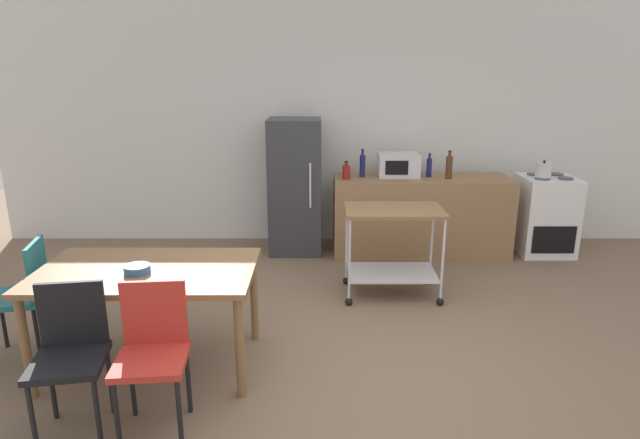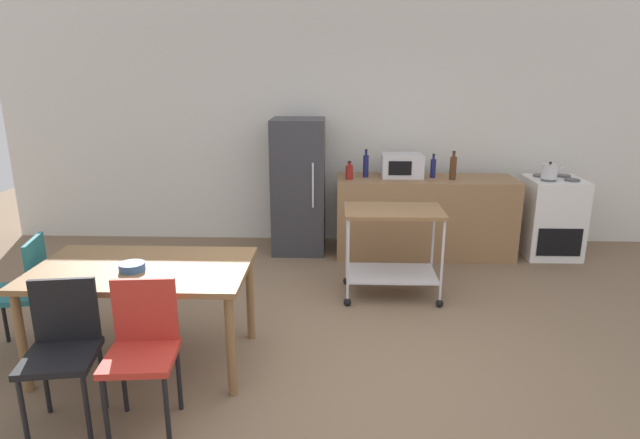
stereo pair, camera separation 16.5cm
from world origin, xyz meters
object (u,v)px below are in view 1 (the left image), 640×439
(chair_black, at_px, (69,349))
(kettle, at_px, (542,170))
(stove_oven, at_px, (543,215))
(bottle_olive_oil, at_px, (361,165))
(chair_teal, at_px, (22,292))
(bottle_soy_sauce, at_px, (345,172))
(dining_table, at_px, (146,279))
(refrigerator, at_px, (294,186))
(fruit_bowl, at_px, (136,269))
(chair_red, at_px, (151,348))
(kitchen_cart, at_px, (392,237))
(bottle_sparkling_water, at_px, (428,167))
(microwave, at_px, (397,165))
(bottle_wine, at_px, (448,167))

(chair_black, relative_size, kettle, 3.71)
(stove_oven, height_order, bottle_olive_oil, bottle_olive_oil)
(chair_teal, relative_size, bottle_soy_sauce, 4.43)
(dining_table, height_order, chair_black, chair_black)
(refrigerator, distance_m, fruit_bowl, 2.83)
(chair_red, xyz_separation_m, kitchen_cart, (1.66, 1.95, 0.05))
(chair_black, bearing_deg, dining_table, 61.30)
(fruit_bowl, bearing_deg, chair_red, -66.15)
(bottle_sparkling_water, bearing_deg, chair_black, -129.95)
(bottle_soy_sauce, height_order, microwave, microwave)
(bottle_olive_oil, bearing_deg, kitchen_cart, -81.05)
(kitchen_cart, height_order, fruit_bowl, kitchen_cart)
(dining_table, bearing_deg, kitchen_cart, 33.94)
(stove_oven, distance_m, kettle, 0.57)
(chair_black, relative_size, stove_oven, 0.97)
(bottle_wine, bearing_deg, bottle_olive_oil, 173.46)
(dining_table, relative_size, fruit_bowl, 8.54)
(chair_black, relative_size, bottle_sparkling_water, 3.30)
(bottle_wine, xyz_separation_m, kettle, (1.05, -0.02, -0.03))
(kitchen_cart, distance_m, bottle_sparkling_water, 1.44)
(dining_table, bearing_deg, kettle, 32.94)
(bottle_olive_oil, relative_size, fruit_bowl, 1.80)
(chair_teal, relative_size, fruit_bowl, 5.07)
(kitchen_cart, distance_m, fruit_bowl, 2.36)
(microwave, distance_m, bottle_wine, 0.56)
(chair_teal, xyz_separation_m, bottle_sparkling_water, (3.41, 2.38, 0.49))
(refrigerator, distance_m, kettle, 2.80)
(kettle, bearing_deg, chair_black, -141.90)
(chair_teal, height_order, kettle, kettle)
(microwave, bearing_deg, kettle, -5.36)
(chair_red, bearing_deg, fruit_bowl, 108.65)
(chair_red, relative_size, bottle_olive_oil, 2.82)
(chair_black, distance_m, bottle_olive_oil, 3.79)
(dining_table, xyz_separation_m, refrigerator, (0.92, 2.58, 0.10))
(refrigerator, xyz_separation_m, fruit_bowl, (-0.96, -2.66, 0.00))
(kitchen_cart, bearing_deg, chair_teal, -158.37)
(chair_red, height_order, bottle_wine, bottle_wine)
(chair_black, relative_size, microwave, 1.93)
(bottle_sparkling_water, relative_size, kettle, 1.12)
(bottle_wine, bearing_deg, microwave, 166.61)
(fruit_bowl, bearing_deg, chair_teal, 166.65)
(chair_red, relative_size, kettle, 3.71)
(bottle_olive_oil, xyz_separation_m, microwave, (0.41, 0.02, -0.00))
(chair_black, xyz_separation_m, bottle_olive_oil, (1.93, 3.22, 0.51))
(fruit_bowl, bearing_deg, bottle_sparkling_water, 46.32)
(bottle_soy_sauce, bearing_deg, stove_oven, 2.48)
(chair_red, bearing_deg, chair_teal, 140.39)
(dining_table, relative_size, bottle_wine, 4.75)
(refrigerator, relative_size, kitchen_cart, 1.70)
(dining_table, height_order, bottle_wine, bottle_wine)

